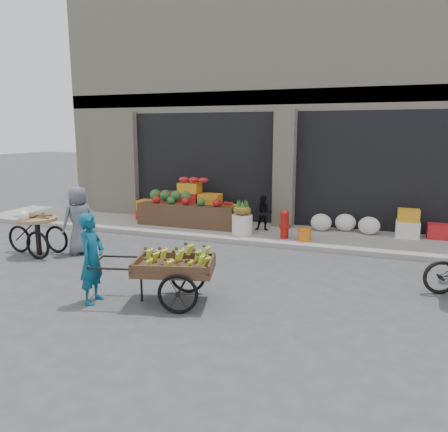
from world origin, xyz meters
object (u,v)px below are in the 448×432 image
(tricycle_cart, at_px, (37,230))
(vendor_grey, at_px, (79,220))
(banana_cart, at_px, (171,264))
(seated_person, at_px, (264,213))
(vendor_woman, at_px, (92,258))
(orange_bucket, at_px, (305,234))
(fire_hydrant, at_px, (285,223))
(pineapple_bin, at_px, (242,225))

(tricycle_cart, bearing_deg, vendor_grey, 27.72)
(tricycle_cart, bearing_deg, banana_cart, -18.49)
(seated_person, relative_size, vendor_woman, 0.64)
(banana_cart, bearing_deg, vendor_woman, -175.84)
(orange_bucket, distance_m, vendor_grey, 5.21)
(tricycle_cart, bearing_deg, seated_person, 41.51)
(seated_person, xyz_separation_m, tricycle_cart, (-4.19, -3.54, -0.02))
(seated_person, distance_m, tricycle_cart, 5.48)
(fire_hydrant, bearing_deg, seated_person, 137.12)
(tricycle_cart, bearing_deg, vendor_woman, -31.99)
(pineapple_bin, bearing_deg, vendor_grey, -139.58)
(banana_cart, distance_m, vendor_grey, 3.71)
(pineapple_bin, relative_size, orange_bucket, 1.62)
(pineapple_bin, xyz_separation_m, vendor_woman, (-0.96, -4.80, 0.36))
(pineapple_bin, distance_m, orange_bucket, 1.61)
(orange_bucket, xyz_separation_m, tricycle_cart, (-5.39, -2.84, 0.30))
(seated_person, bearing_deg, pineapple_bin, -133.69)
(pineapple_bin, height_order, vendor_grey, vendor_grey)
(vendor_woman, height_order, tricycle_cart, vendor_woman)
(fire_hydrant, bearing_deg, tricycle_cart, -149.40)
(orange_bucket, xyz_separation_m, vendor_grey, (-4.58, -2.44, 0.49))
(pineapple_bin, bearing_deg, tricycle_cart, -142.17)
(fire_hydrant, distance_m, seated_person, 0.96)
(seated_person, height_order, vendor_woman, vendor_woman)
(seated_person, bearing_deg, tricycle_cart, -149.78)
(seated_person, xyz_separation_m, vendor_grey, (-3.38, -3.14, 0.17))
(orange_bucket, relative_size, tricycle_cart, 0.22)
(seated_person, height_order, vendor_grey, vendor_grey)
(pineapple_bin, xyz_separation_m, tricycle_cart, (-3.79, -2.94, 0.20))
(pineapple_bin, height_order, tricycle_cart, tricycle_cart)
(vendor_woman, bearing_deg, vendor_grey, 35.15)
(fire_hydrant, distance_m, tricycle_cart, 5.68)
(fire_hydrant, height_order, banana_cart, banana_cart)
(vendor_woman, xyz_separation_m, tricycle_cart, (-2.83, 1.86, -0.16))
(fire_hydrant, relative_size, banana_cart, 0.32)
(orange_bucket, height_order, vendor_grey, vendor_grey)
(seated_person, relative_size, vendor_grey, 0.61)
(pineapple_bin, bearing_deg, fire_hydrant, -2.60)
(orange_bucket, bearing_deg, vendor_woman, -118.58)
(banana_cart, bearing_deg, pineapple_bin, 78.05)
(banana_cart, relative_size, vendor_grey, 1.47)
(pineapple_bin, distance_m, vendor_grey, 3.94)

